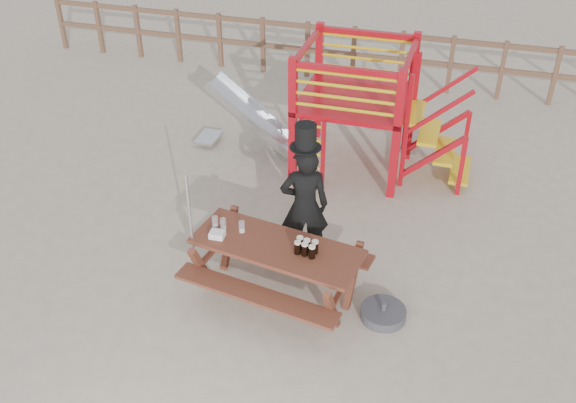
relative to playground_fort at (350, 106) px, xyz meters
The scene contains 10 objects.
ground 3.74m from the playground_fort, 91.99° to the right, with size 60.00×60.00×0.00m, color #B9A890.
back_fence 3.44m from the playground_fort, 92.08° to the left, with size 15.09×0.09×1.20m.
playground_fort is the anchor object (origin of this frame).
picnic_table 3.53m from the playground_fort, 92.33° to the right, with size 2.27×1.74×0.80m.
man_with_hat 2.69m from the playground_fort, 90.28° to the right, with size 0.73×0.60×2.05m.
metal_pole 3.83m from the playground_fort, 107.91° to the right, with size 0.04×0.04×1.71m, color #B2B2B7.
parasol_base 3.84m from the playground_fort, 70.81° to the right, with size 0.56×0.56×0.24m.
paper_bag 3.65m from the playground_fort, 104.04° to the right, with size 0.18×0.14×0.08m, color white.
stout_pints 3.54m from the playground_fort, 86.15° to the right, with size 0.27×0.21×0.17m.
empty_glasses 3.45m from the playground_fort, 104.00° to the right, with size 0.43×0.09×0.15m.
Camera 1 is at (1.86, -5.71, 5.55)m, focal length 40.00 mm.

